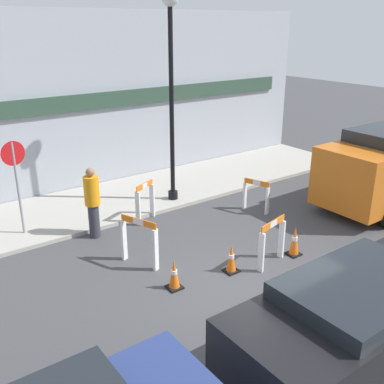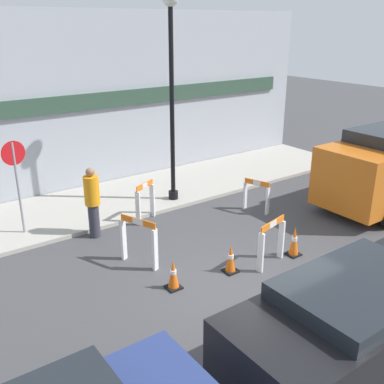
# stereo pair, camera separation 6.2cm
# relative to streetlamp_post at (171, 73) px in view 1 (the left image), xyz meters

# --- Properties ---
(ground_plane) EXTENTS (60.00, 60.00, 0.00)m
(ground_plane) POSITION_rel_streetlamp_post_xyz_m (-1.53, -5.06, -3.80)
(ground_plane) COLOR #424244
(sidewalk_slab) EXTENTS (18.00, 3.18, 0.10)m
(sidewalk_slab) POSITION_rel_streetlamp_post_xyz_m (-1.53, 1.04, -3.75)
(sidewalk_slab) COLOR #ADA89E
(sidewalk_slab) RESTS_ON ground_plane
(storefront_facade) EXTENTS (18.00, 0.22, 5.50)m
(storefront_facade) POSITION_rel_streetlamp_post_xyz_m (-1.53, 2.70, -1.04)
(storefront_facade) COLOR #A3A8B2
(storefront_facade) RESTS_ON ground_plane
(streetlamp_post) EXTENTS (0.44, 0.44, 5.80)m
(streetlamp_post) POSITION_rel_streetlamp_post_xyz_m (0.00, 0.00, 0.00)
(streetlamp_post) COLOR black
(streetlamp_post) RESTS_ON sidewalk_slab
(stop_sign) EXTENTS (0.59, 0.14, 2.38)m
(stop_sign) POSITION_rel_streetlamp_post_xyz_m (-4.35, 0.27, -2.10)
(stop_sign) COLOR gray
(stop_sign) RESTS_ON sidewalk_slab
(barricade_0) EXTENTS (0.47, 0.93, 1.13)m
(barricade_0) POSITION_rel_streetlamp_post_xyz_m (-2.69, -2.70, -3.18)
(barricade_0) COLOR white
(barricade_0) RESTS_ON ground_plane
(barricade_1) EXTENTS (0.91, 0.34, 1.07)m
(barricade_1) POSITION_rel_streetlamp_post_xyz_m (-0.31, -4.40, -3.21)
(barricade_1) COLOR white
(barricade_1) RESTS_ON ground_plane
(barricade_2) EXTENTS (0.38, 0.77, 0.95)m
(barricade_2) POSITION_rel_streetlamp_post_xyz_m (1.51, -2.00, -3.29)
(barricade_2) COLOR white
(barricade_2) RESTS_ON ground_plane
(barricade_3) EXTENTS (0.72, 0.43, 1.10)m
(barricade_3) POSITION_rel_streetlamp_post_xyz_m (-1.37, -0.71, -3.22)
(barricade_3) COLOR white
(barricade_3) RESTS_ON ground_plane
(traffic_cone_0) EXTENTS (0.30, 0.30, 0.65)m
(traffic_cone_0) POSITION_rel_streetlamp_post_xyz_m (-2.60, -3.95, -3.48)
(traffic_cone_0) COLOR black
(traffic_cone_0) RESTS_ON ground_plane
(traffic_cone_1) EXTENTS (0.30, 0.30, 0.73)m
(traffic_cone_1) POSITION_rel_streetlamp_post_xyz_m (0.44, -4.41, -3.45)
(traffic_cone_1) COLOR black
(traffic_cone_1) RESTS_ON ground_plane
(traffic_cone_2) EXTENTS (0.30, 0.30, 0.65)m
(traffic_cone_2) POSITION_rel_streetlamp_post_xyz_m (-1.24, -4.13, -3.48)
(traffic_cone_2) COLOR black
(traffic_cone_2) RESTS_ON ground_plane
(person_worker) EXTENTS (0.52, 0.52, 1.83)m
(person_worker) POSITION_rel_streetlamp_post_xyz_m (-2.91, -0.81, -2.82)
(person_worker) COLOR #33333D
(person_worker) RESTS_ON ground_plane
(parked_car_1) EXTENTS (4.36, 1.92, 1.65)m
(parked_car_1) POSITION_rel_streetlamp_post_xyz_m (-1.69, -7.49, -2.86)
(parked_car_1) COLOR black
(parked_car_1) RESTS_ON ground_plane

